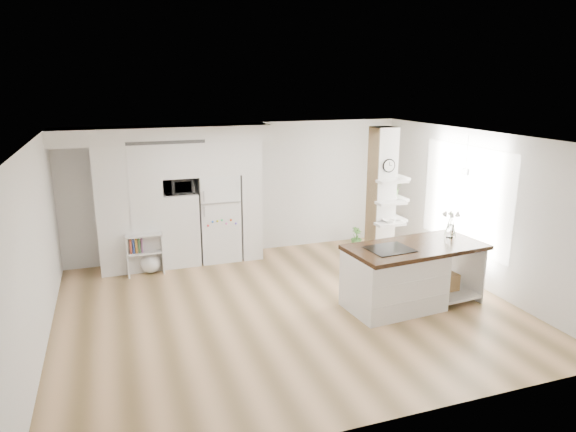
{
  "coord_description": "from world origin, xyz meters",
  "views": [
    {
      "loc": [
        -2.47,
        -7.12,
        3.51
      ],
      "look_at": [
        0.33,
        0.9,
        1.27
      ],
      "focal_mm": 32.0,
      "sensor_mm": 36.0,
      "label": 1
    }
  ],
  "objects_px": {
    "kitchen_island": "(401,276)",
    "bookshelf": "(147,256)",
    "refrigerator": "(218,217)",
    "floor_plant_a": "(393,285)"
  },
  "relations": [
    {
      "from": "refrigerator",
      "to": "floor_plant_a",
      "type": "relative_size",
      "value": 3.43
    },
    {
      "from": "refrigerator",
      "to": "kitchen_island",
      "type": "height_order",
      "value": "refrigerator"
    },
    {
      "from": "refrigerator",
      "to": "kitchen_island",
      "type": "distance_m",
      "value": 3.93
    },
    {
      "from": "bookshelf",
      "to": "kitchen_island",
      "type": "bearing_deg",
      "value": -38.27
    },
    {
      "from": "floor_plant_a",
      "to": "kitchen_island",
      "type": "bearing_deg",
      "value": -98.54
    },
    {
      "from": "refrigerator",
      "to": "bookshelf",
      "type": "bearing_deg",
      "value": -166.3
    },
    {
      "from": "kitchen_island",
      "to": "bookshelf",
      "type": "xyz_separation_m",
      "value": [
        -3.7,
        2.86,
        -0.18
      ]
    },
    {
      "from": "refrigerator",
      "to": "floor_plant_a",
      "type": "bearing_deg",
      "value": -52.22
    },
    {
      "from": "kitchen_island",
      "to": "bookshelf",
      "type": "relative_size",
      "value": 2.93
    },
    {
      "from": "bookshelf",
      "to": "floor_plant_a",
      "type": "bearing_deg",
      "value": -35.35
    }
  ]
}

